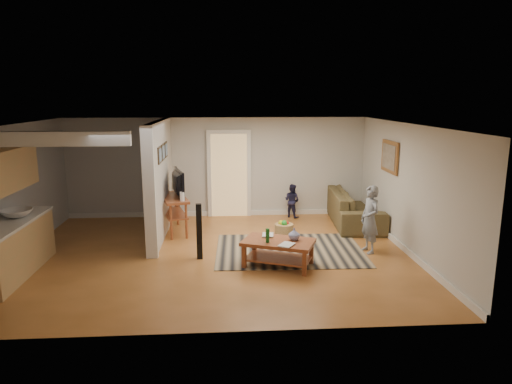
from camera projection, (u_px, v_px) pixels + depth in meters
ground at (216, 254)px, 8.85m from camera, size 7.50×7.50×0.00m
room_shell at (160, 177)px, 8.90m from camera, size 7.54×6.02×2.52m
area_rug at (289, 250)px, 9.09m from camera, size 2.95×2.20×0.01m
sofa at (353, 222)px, 11.14m from camera, size 1.24×2.72×0.77m
coffee_table at (279, 246)px, 8.16m from camera, size 1.42×1.14×0.73m
tv_console at (175, 200)px, 10.18m from camera, size 0.81×1.38×1.12m
speaker_left at (199, 232)px, 8.52m from camera, size 0.11×0.11×1.06m
speaker_right at (177, 201)px, 11.32m from camera, size 0.12×0.12×0.94m
toy_basket at (284, 229)px, 10.01m from camera, size 0.41×0.41×0.37m
child at (368, 252)px, 8.99m from camera, size 0.42×0.55×1.33m
toddler at (292, 217)px, 11.61m from camera, size 0.53×0.51×0.85m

